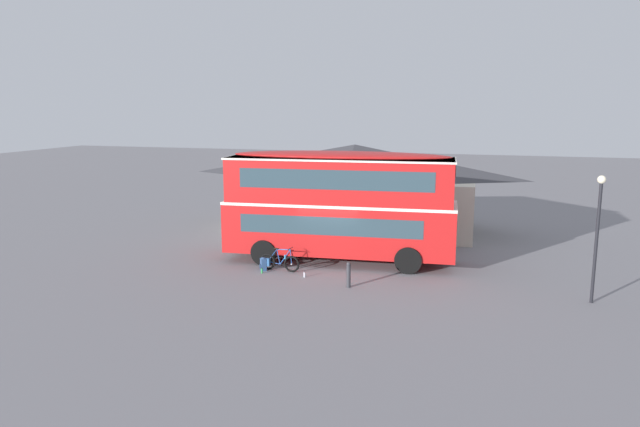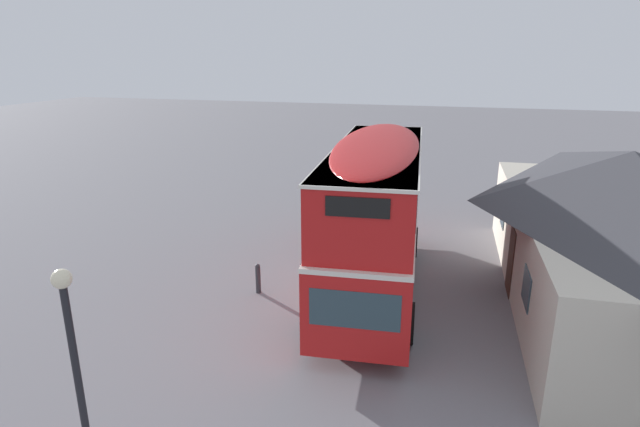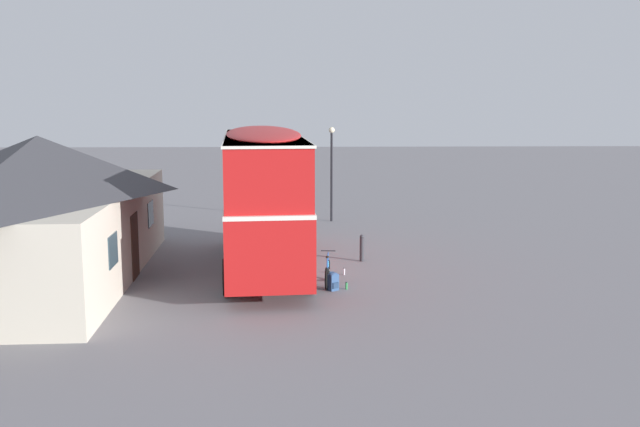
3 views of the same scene
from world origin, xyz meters
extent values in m
plane|color=slate|center=(0.00, 0.00, 0.00)|extent=(120.00, 120.00, 0.00)
cylinder|color=black|center=(3.09, 2.00, 0.55)|extent=(1.12, 0.37, 1.10)
cylinder|color=black|center=(3.28, -0.37, 0.55)|extent=(1.12, 0.37, 1.10)
cylinder|color=black|center=(-2.95, 1.51, 0.55)|extent=(1.12, 0.37, 1.10)
cylinder|color=black|center=(-2.75, -0.86, 0.55)|extent=(1.12, 0.37, 1.10)
cube|color=red|center=(0.17, 0.57, 1.52)|extent=(9.93, 3.28, 2.10)
cube|color=white|center=(0.17, 0.57, 2.60)|extent=(9.95, 3.30, 0.12)
cube|color=red|center=(0.17, 0.57, 3.58)|extent=(9.64, 3.21, 1.90)
ellipsoid|color=red|center=(0.17, 0.57, 4.61)|extent=(9.44, 3.14, 0.36)
cube|color=#2D424C|center=(5.01, 0.96, 1.77)|extent=(0.22, 2.05, 0.90)
cube|color=black|center=(4.89, 0.95, 4.10)|extent=(0.17, 1.38, 0.44)
cube|color=#2D424C|center=(0.07, -0.68, 1.82)|extent=(7.59, 0.65, 0.76)
cube|color=#2D424C|center=(0.26, -0.64, 3.73)|extent=(7.98, 0.68, 0.80)
cube|color=#2D424C|center=(-0.13, 1.79, 1.82)|extent=(7.59, 0.65, 0.76)
cube|color=#2D424C|center=(0.07, 1.78, 3.73)|extent=(7.98, 0.68, 0.80)
cube|color=white|center=(0.17, 0.57, 4.49)|extent=(9.74, 3.29, 0.08)
torus|color=black|center=(-1.28, -1.53, 0.34)|extent=(0.68, 0.14, 0.68)
torus|color=black|center=(-2.36, -1.43, 0.34)|extent=(0.68, 0.14, 0.68)
cylinder|color=#B2B2B7|center=(-1.28, -1.53, 0.34)|extent=(0.06, 0.10, 0.05)
cylinder|color=#B2B2B7|center=(-2.36, -1.43, 0.34)|extent=(0.06, 0.10, 0.05)
cylinder|color=#234C99|center=(-1.57, -1.50, 0.61)|extent=(0.49, 0.08, 0.67)
cylinder|color=#234C99|center=(-1.64, -1.50, 0.91)|extent=(0.60, 0.09, 0.07)
cylinder|color=#234C99|center=(-1.87, -1.48, 0.59)|extent=(0.18, 0.05, 0.62)
cylinder|color=#234C99|center=(-2.08, -1.46, 0.31)|extent=(0.56, 0.08, 0.09)
cylinder|color=#234C99|center=(-2.15, -1.45, 0.62)|extent=(0.44, 0.06, 0.57)
cylinder|color=#234C99|center=(-1.31, -1.53, 0.64)|extent=(0.09, 0.04, 0.59)
cylinder|color=black|center=(-1.34, -1.52, 0.98)|extent=(0.07, 0.46, 0.03)
ellipsoid|color=black|center=(-1.96, -1.47, 0.92)|extent=(0.27, 0.12, 0.06)
cube|color=#2D609E|center=(-2.35, -1.59, 0.36)|extent=(0.29, 0.16, 0.32)
cylinder|color=#338CBF|center=(-1.57, -1.50, 0.61)|extent=(0.07, 0.07, 0.18)
cube|color=#2D4C7A|center=(-2.47, -1.63, 0.25)|extent=(0.34, 0.36, 0.51)
ellipsoid|color=#2D4C7A|center=(-2.47, -1.63, 0.51)|extent=(0.32, 0.34, 0.10)
cube|color=navy|center=(-2.57, -1.70, 0.18)|extent=(0.15, 0.19, 0.18)
cylinder|color=black|center=(-2.33, -1.63, 0.25)|extent=(0.05, 0.05, 0.41)
cylinder|color=black|center=(-2.42, -1.50, 0.25)|extent=(0.05, 0.05, 0.41)
cylinder|color=silver|center=(-0.55, -2.08, 0.11)|extent=(0.07, 0.07, 0.21)
cylinder|color=black|center=(-0.55, -2.08, 0.22)|extent=(0.04, 0.04, 0.03)
cylinder|color=green|center=(-2.38, -2.04, 0.10)|extent=(0.07, 0.07, 0.21)
cylinder|color=black|center=(-2.38, -2.04, 0.22)|extent=(0.04, 0.04, 0.03)
cube|color=beige|center=(-0.84, 7.57, 1.45)|extent=(12.86, 6.16, 2.89)
pyramid|color=#38383D|center=(-0.84, 7.57, 3.75)|extent=(13.27, 6.57, 1.71)
cube|color=#3D2319|center=(-0.74, 4.69, 1.05)|extent=(1.10, 0.08, 2.10)
cube|color=#2D424C|center=(-3.90, 4.58, 1.59)|extent=(1.10, 0.08, 0.90)
cube|color=#2D424C|center=(2.43, 4.80, 1.59)|extent=(1.10, 0.08, 0.90)
cylinder|color=black|center=(9.86, -2.14, 2.07)|extent=(0.11, 0.11, 4.15)
sphere|color=#F2E5BF|center=(9.86, -2.14, 4.27)|extent=(0.28, 0.28, 0.28)
cylinder|color=#333338|center=(1.42, -2.84, 0.42)|extent=(0.16, 0.16, 0.85)
sphere|color=#333338|center=(1.42, -2.84, 0.89)|extent=(0.16, 0.16, 0.16)
camera|label=1|loc=(6.49, -23.49, 6.71)|focal=33.28mm
camera|label=2|loc=(15.12, 2.98, 7.21)|focal=29.04mm
camera|label=3|loc=(-23.92, -0.59, 5.85)|focal=40.94mm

